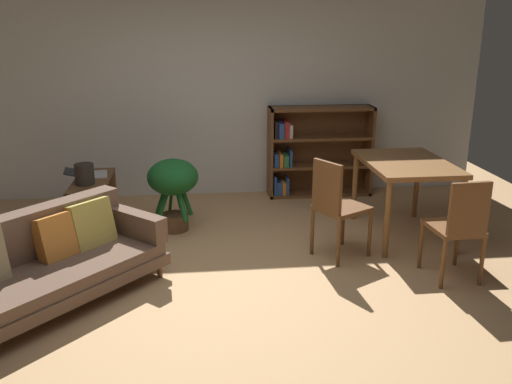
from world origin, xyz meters
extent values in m
plane|color=tan|center=(0.00, 0.00, 0.00)|extent=(8.16, 8.16, 0.00)
cube|color=silver|center=(0.00, 2.70, 1.35)|extent=(6.80, 0.10, 2.70)
cylinder|color=brown|center=(-0.63, 0.20, 0.06)|extent=(0.04, 0.04, 0.12)
cylinder|color=brown|center=(-1.11, 0.65, 0.06)|extent=(0.04, 0.04, 0.12)
cube|color=brown|center=(-1.43, -0.18, 0.17)|extent=(1.81, 1.86, 0.10)
cube|color=brown|center=(-1.43, -0.18, 0.27)|extent=(1.74, 1.79, 0.10)
cube|color=brown|center=(-1.65, 0.03, 0.52)|extent=(1.32, 1.40, 0.39)
cube|color=brown|center=(-0.86, 0.44, 0.43)|extent=(0.64, 0.61, 0.23)
cube|color=orange|center=(-1.42, 0.05, 0.48)|extent=(0.40, 0.41, 0.38)
cube|color=tan|center=(-1.20, 0.28, 0.50)|extent=(0.43, 0.44, 0.41)
cube|color=brown|center=(-1.41, 2.07, 0.26)|extent=(0.37, 0.04, 0.53)
cube|color=brown|center=(-1.41, 1.10, 0.26)|extent=(0.37, 0.04, 0.53)
cube|color=brown|center=(-1.41, 1.59, 0.25)|extent=(0.37, 0.98, 0.04)
cube|color=brown|center=(-1.41, 1.59, 0.51)|extent=(0.37, 1.02, 0.04)
cube|color=brown|center=(-1.41, 1.59, 0.02)|extent=(0.37, 0.98, 0.04)
cube|color=silver|center=(-1.39, 1.77, 0.53)|extent=(0.28, 0.34, 0.02)
cube|color=black|center=(-1.61, 1.74, 0.57)|extent=(0.26, 0.33, 0.07)
cylinder|color=#2D2823|center=(-1.44, 1.42, 0.63)|extent=(0.20, 0.20, 0.22)
cylinder|color=slate|center=(-1.44, 1.42, 0.68)|extent=(0.11, 0.11, 0.01)
cylinder|color=brown|center=(-0.53, 1.36, 0.09)|extent=(0.29, 0.29, 0.18)
cylinder|color=#195623|center=(-0.44, 1.34, 0.48)|extent=(0.23, 0.09, 0.61)
cylinder|color=#195623|center=(-0.49, 1.45, 0.42)|extent=(0.12, 0.23, 0.49)
cylinder|color=#195623|center=(-0.56, 1.43, 0.37)|extent=(0.09, 0.18, 0.40)
cylinder|color=#195623|center=(-0.62, 1.38, 0.44)|extent=(0.23, 0.11, 0.54)
cylinder|color=#195623|center=(-0.61, 1.28, 0.40)|extent=(0.20, 0.20, 0.47)
cylinder|color=#195623|center=(-0.46, 1.23, 0.43)|extent=(0.18, 0.31, 0.54)
ellipsoid|color=#195623|center=(-0.53, 1.36, 0.60)|extent=(0.54, 0.54, 0.38)
cylinder|color=brown|center=(1.49, 1.49, 0.38)|extent=(0.06, 0.06, 0.75)
cylinder|color=brown|center=(1.49, 0.41, 0.38)|extent=(0.06, 0.06, 0.75)
cylinder|color=brown|center=(2.21, 1.49, 0.38)|extent=(0.06, 0.06, 0.75)
cylinder|color=brown|center=(2.21, 0.41, 0.38)|extent=(0.06, 0.06, 0.75)
cube|color=brown|center=(1.85, 0.95, 0.78)|extent=(0.82, 1.18, 0.05)
cylinder|color=brown|center=(1.72, 0.14, 0.22)|extent=(0.04, 0.04, 0.44)
cylinder|color=brown|center=(2.07, 0.16, 0.22)|extent=(0.04, 0.04, 0.44)
cylinder|color=brown|center=(1.75, -0.27, 0.22)|extent=(0.04, 0.04, 0.44)
cylinder|color=brown|center=(2.10, -0.25, 0.22)|extent=(0.04, 0.04, 0.44)
cube|color=brown|center=(1.91, -0.05, 0.46)|extent=(0.42, 0.47, 0.04)
cube|color=brown|center=(1.92, -0.26, 0.70)|extent=(0.35, 0.06, 0.45)
cylinder|color=brown|center=(1.16, 0.76, 0.23)|extent=(0.04, 0.04, 0.46)
cylinder|color=brown|center=(1.34, 0.45, 0.23)|extent=(0.04, 0.04, 0.46)
cylinder|color=brown|center=(0.81, 0.56, 0.23)|extent=(0.04, 0.04, 0.46)
cylinder|color=brown|center=(0.99, 0.24, 0.23)|extent=(0.04, 0.04, 0.46)
cube|color=brown|center=(1.08, 0.50, 0.48)|extent=(0.58, 0.56, 0.04)
cube|color=brown|center=(0.90, 0.40, 0.73)|extent=(0.21, 0.33, 0.46)
cube|color=brown|center=(0.66, 2.46, 0.57)|extent=(0.04, 0.35, 1.14)
cube|color=brown|center=(1.94, 2.46, 0.57)|extent=(0.04, 0.35, 1.14)
cube|color=brown|center=(1.30, 2.46, 1.12)|extent=(1.32, 0.35, 0.04)
cube|color=brown|center=(1.30, 2.46, 0.02)|extent=(1.32, 0.35, 0.04)
cube|color=brown|center=(1.30, 2.62, 0.57)|extent=(1.29, 0.04, 1.14)
cube|color=brown|center=(1.30, 2.46, 0.39)|extent=(1.29, 0.34, 0.04)
cube|color=brown|center=(1.30, 2.46, 0.75)|extent=(1.29, 0.34, 0.04)
cube|color=#2D5199|center=(0.71, 2.43, 0.16)|extent=(0.03, 0.23, 0.24)
cube|color=#2D5199|center=(0.76, 2.44, 0.12)|extent=(0.07, 0.24, 0.17)
cube|color=orange|center=(0.82, 2.44, 0.12)|extent=(0.05, 0.27, 0.16)
cube|color=#2D5199|center=(0.87, 2.43, 0.14)|extent=(0.03, 0.24, 0.21)
cube|color=#2D5199|center=(0.72, 2.44, 0.49)|extent=(0.05, 0.24, 0.16)
cube|color=orange|center=(0.78, 2.45, 0.49)|extent=(0.05, 0.30, 0.17)
cube|color=#337F47|center=(0.84, 2.44, 0.48)|extent=(0.06, 0.24, 0.14)
cube|color=#2D5199|center=(0.90, 2.44, 0.51)|extent=(0.03, 0.27, 0.21)
cube|color=black|center=(0.72, 2.44, 0.88)|extent=(0.05, 0.27, 0.21)
cube|color=#2D5199|center=(0.78, 2.44, 0.87)|extent=(0.06, 0.25, 0.19)
cube|color=red|center=(0.84, 2.45, 0.88)|extent=(0.05, 0.30, 0.21)
cube|color=silver|center=(0.90, 2.43, 0.85)|extent=(0.04, 0.22, 0.16)
camera|label=1|loc=(-0.27, -4.26, 2.15)|focal=38.49mm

